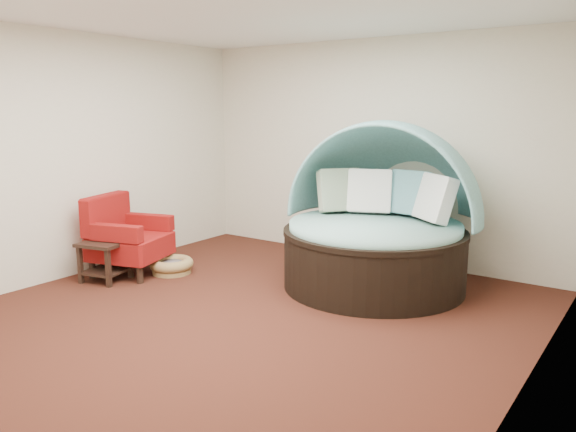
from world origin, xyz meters
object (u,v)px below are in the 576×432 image
Objects in this scene: canopy_daybed at (379,210)px; red_armchair at (126,238)px; pet_basket at (172,265)px; side_table at (105,255)px.

canopy_daybed is 2.30× the size of red_armchair.
side_table reaches higher than pet_basket.
pet_basket is at bearing -161.78° from canopy_daybed.
canopy_daybed is 3.93× the size of side_table.
red_armchair is 1.71× the size of side_table.
canopy_daybed is at bearing 32.63° from side_table.
red_armchair is at bearing -147.12° from pet_basket.
red_armchair reaches higher than pet_basket.
canopy_daybed is at bearing 24.89° from pet_basket.
red_armchair is (-0.45, -0.29, 0.34)m from pet_basket.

